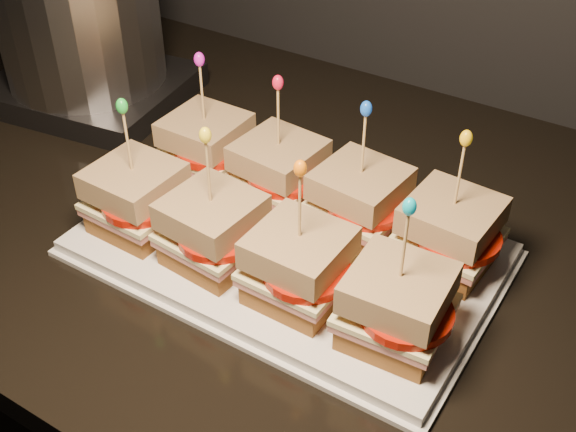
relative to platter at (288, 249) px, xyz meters
The scene contains 60 objects.
granite_slab 0.28m from the platter, 16.22° to the left, with size 2.16×0.75×0.03m, color black.
platter is the anchor object (origin of this frame).
platter_rim 0.01m from the platter, ahead, with size 0.44×0.28×0.01m, color white.
sandwich_0_bread_bot 0.17m from the platter, 158.18° to the left, with size 0.08×0.08×0.02m, color brown.
sandwich_0_ham 0.17m from the platter, 158.18° to the left, with size 0.09×0.09×0.01m, color #B45F56.
sandwich_0_cheese 0.17m from the platter, 158.18° to the left, with size 0.09×0.09×0.01m, color beige.
sandwich_0_tomato 0.16m from the platter, 158.59° to the left, with size 0.08×0.08×0.01m, color #AE1405.
sandwich_0_bread_top 0.18m from the platter, 158.18° to the left, with size 0.09×0.09×0.03m, color #51250C.
sandwich_0_pick 0.20m from the platter, 158.18° to the left, with size 0.00×0.00×0.09m, color tan.
sandwich_0_frill 0.23m from the platter, 158.18° to the left, with size 0.01×0.01×0.02m, color #CF18C5.
sandwich_1_bread_bot 0.08m from the platter, 129.78° to the left, with size 0.08×0.08×0.02m, color brown.
sandwich_1_ham 0.09m from the platter, 129.78° to the left, with size 0.09×0.09×0.01m, color #B45F56.
sandwich_1_cheese 0.09m from the platter, 129.78° to the left, with size 0.09×0.09×0.01m, color beige.
sandwich_1_tomato 0.09m from the platter, 125.28° to the left, with size 0.08×0.08×0.01m, color #AE1405.
sandwich_1_bread_top 0.11m from the platter, 129.78° to the left, with size 0.09×0.09×0.03m, color #51250C.
sandwich_1_pick 0.14m from the platter, 129.78° to the left, with size 0.00×0.00×0.09m, color tan.
sandwich_1_frill 0.18m from the platter, 129.78° to the left, with size 0.01×0.01×0.02m, color red.
sandwich_2_bread_bot 0.08m from the platter, 50.22° to the left, with size 0.08×0.08×0.02m, color brown.
sandwich_2_ham 0.09m from the platter, 50.22° to the left, with size 0.09×0.09×0.01m, color #B45F56.
sandwich_2_cheese 0.09m from the platter, 50.22° to the left, with size 0.09×0.09×0.01m, color beige.
sandwich_2_tomato 0.10m from the platter, 41.36° to the left, with size 0.08×0.08×0.01m, color #AE1405.
sandwich_2_bread_top 0.11m from the platter, 50.22° to the left, with size 0.09×0.09×0.03m, color #51250C.
sandwich_2_pick 0.14m from the platter, 50.22° to the left, with size 0.00×0.00×0.09m, color tan.
sandwich_2_frill 0.18m from the platter, 50.22° to the left, with size 0.01×0.01×0.02m, color blue.
sandwich_3_bread_bot 0.17m from the platter, 21.82° to the left, with size 0.08×0.08×0.02m, color brown.
sandwich_3_ham 0.17m from the platter, 21.82° to the left, with size 0.09×0.09×0.01m, color #B45F56.
sandwich_3_cheese 0.17m from the platter, 21.82° to the left, with size 0.09×0.09×0.01m, color beige.
sandwich_3_tomato 0.18m from the platter, 18.55° to the left, with size 0.08×0.08×0.01m, color #AE1405.
sandwich_3_bread_top 0.18m from the platter, 21.82° to the left, with size 0.09×0.09×0.03m, color #51250C.
sandwich_3_pick 0.20m from the platter, 21.82° to the left, with size 0.00×0.00×0.09m, color tan.
sandwich_3_frill 0.23m from the platter, 21.82° to the left, with size 0.01×0.01×0.02m, color #EAB30F.
sandwich_4_bread_bot 0.17m from the platter, 158.18° to the right, with size 0.08×0.08×0.02m, color brown.
sandwich_4_ham 0.17m from the platter, 158.18° to the right, with size 0.09×0.09×0.01m, color #B45F56.
sandwich_4_cheese 0.17m from the platter, 158.18° to the right, with size 0.09×0.09×0.01m, color beige.
sandwich_4_tomato 0.17m from the platter, 154.54° to the right, with size 0.08×0.08×0.01m, color #AE1405.
sandwich_4_bread_top 0.18m from the platter, 158.18° to the right, with size 0.09×0.09×0.03m, color #51250C.
sandwich_4_pick 0.20m from the platter, 158.18° to the right, with size 0.00×0.00×0.09m, color tan.
sandwich_4_frill 0.23m from the platter, 158.18° to the right, with size 0.01×0.01×0.02m, color green.
sandwich_5_bread_bot 0.08m from the platter, 129.78° to the right, with size 0.08×0.08×0.02m, color brown.
sandwich_5_ham 0.09m from the platter, 129.78° to the right, with size 0.09×0.09×0.01m, color #B45F56.
sandwich_5_cheese 0.09m from the platter, 129.78° to the right, with size 0.09×0.09×0.01m, color beige.
sandwich_5_tomato 0.09m from the platter, 120.22° to the right, with size 0.08×0.08×0.01m, color #AE1405.
sandwich_5_bread_top 0.11m from the platter, 129.78° to the right, with size 0.09×0.09×0.03m, color #51250C.
sandwich_5_pick 0.14m from the platter, 129.78° to the right, with size 0.00×0.00×0.09m, color tan.
sandwich_5_frill 0.18m from the platter, 129.78° to the right, with size 0.01×0.01×0.02m, color yellow.
sandwich_6_bread_bot 0.08m from the platter, 50.22° to the right, with size 0.08×0.08×0.02m, color brown.
sandwich_6_ham 0.09m from the platter, 50.22° to the right, with size 0.09×0.09×0.01m, color #B45F56.
sandwich_6_cheese 0.09m from the platter, 50.22° to the right, with size 0.09×0.09×0.01m, color beige.
sandwich_6_tomato 0.11m from the platter, 46.91° to the right, with size 0.08×0.08×0.01m, color #AE1405.
sandwich_6_bread_top 0.11m from the platter, 50.22° to the right, with size 0.09×0.09×0.03m, color #51250C.
sandwich_6_pick 0.14m from the platter, 50.22° to the right, with size 0.00×0.00×0.09m, color tan.
sandwich_6_frill 0.18m from the platter, 50.22° to the right, with size 0.01×0.01×0.02m, color orange.
sandwich_7_bread_bot 0.17m from the platter, 21.82° to the right, with size 0.08×0.08×0.02m, color brown.
sandwich_7_ham 0.17m from the platter, 21.82° to the right, with size 0.09×0.09×0.01m, color #B45F56.
sandwich_7_cheese 0.17m from the platter, 21.82° to the right, with size 0.09×0.09×0.01m, color beige.
sandwich_7_tomato 0.19m from the platter, 22.17° to the right, with size 0.08×0.08×0.01m, color #AE1405.
sandwich_7_bread_top 0.18m from the platter, 21.82° to the right, with size 0.09×0.09×0.03m, color #51250C.
sandwich_7_pick 0.20m from the platter, 21.82° to the right, with size 0.00×0.00×0.09m, color tan.
sandwich_7_frill 0.23m from the platter, 21.82° to the right, with size 0.01×0.01×0.02m, color #0AA0B9.
appliance_base 0.46m from the platter, 161.17° to the left, with size 0.27×0.22×0.03m, color #262628.
Camera 1 is at (0.31, 1.05, 1.42)m, focal length 45.00 mm.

